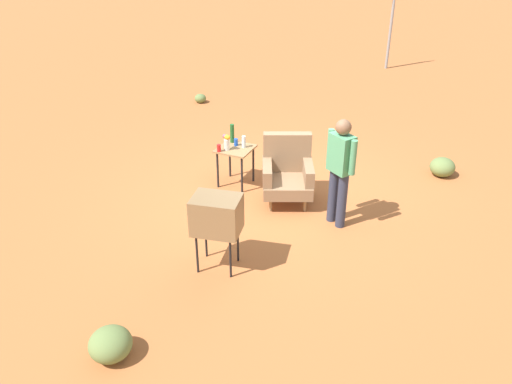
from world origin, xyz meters
name	(u,v)px	position (x,y,z in m)	size (l,w,h in m)	color
ground_plane	(279,195)	(0.00, 0.00, 0.00)	(60.00, 60.00, 0.00)	#AD6033
armchair	(287,172)	(0.16, -0.08, 0.50)	(1.01, 1.02, 1.06)	#937047
side_table	(235,154)	(-0.82, 0.06, 0.57)	(0.56, 0.56, 0.67)	black
tv_on_stand	(216,215)	(0.00, -2.12, 0.78)	(0.67, 0.55, 1.03)	black
person_standing	(340,166)	(1.09, -0.45, 0.94)	(0.49, 0.38, 1.64)	#2D3347
road_sign	(392,20)	(-0.04, 8.57, 1.38)	(0.33, 0.33, 2.44)	gray
soda_can_red	(219,148)	(-1.00, -0.18, 0.73)	(0.07, 0.07, 0.12)	red
soda_can_blue	(236,142)	(-0.86, 0.16, 0.73)	(0.07, 0.07, 0.12)	blue
bottle_short_clear	(244,142)	(-0.70, 0.14, 0.77)	(0.06, 0.06, 0.20)	silver
bottle_wine_green	(232,133)	(-0.98, 0.26, 0.83)	(0.07, 0.07, 0.32)	#1E5623
flower_vase	(227,141)	(-0.92, -0.06, 0.82)	(0.15, 0.10, 0.27)	silver
shrub_near	(110,344)	(-0.28, -3.96, 0.18)	(0.45, 0.45, 0.35)	olive
shrub_far	(200,98)	(-3.51, 3.55, 0.11)	(0.28, 0.28, 0.22)	olive
shrub_lone	(442,167)	(2.34, 1.85, 0.17)	(0.43, 0.43, 0.33)	olive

